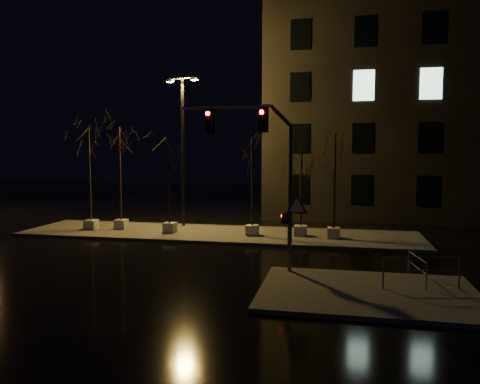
# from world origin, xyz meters

# --- Properties ---
(ground) EXTENTS (90.00, 90.00, 0.00)m
(ground) POSITION_xyz_m (0.00, 0.00, 0.00)
(ground) COLOR black
(ground) RESTS_ON ground
(median) EXTENTS (22.00, 5.00, 0.15)m
(median) POSITION_xyz_m (0.00, 6.00, 0.07)
(median) COLOR #3F3D38
(median) RESTS_ON ground
(sidewalk_corner) EXTENTS (7.00, 5.00, 0.15)m
(sidewalk_corner) POSITION_xyz_m (7.50, -3.50, 0.07)
(sidewalk_corner) COLOR #3F3D38
(sidewalk_corner) RESTS_ON ground
(building) EXTENTS (25.00, 12.00, 15.00)m
(building) POSITION_xyz_m (14.00, 18.00, 7.50)
(building) COLOR black
(building) RESTS_ON ground
(tree_0) EXTENTS (1.80, 1.80, 5.94)m
(tree_0) POSITION_xyz_m (-7.46, 5.58, 4.66)
(tree_0) COLOR #ABA8A0
(tree_0) RESTS_ON median
(tree_1) EXTENTS (1.80, 1.80, 6.05)m
(tree_1) POSITION_xyz_m (-5.82, 6.06, 4.74)
(tree_1) COLOR #ABA8A0
(tree_1) RESTS_ON median
(tree_2) EXTENTS (1.80, 1.80, 5.10)m
(tree_2) POSITION_xyz_m (-2.63, 5.51, 4.02)
(tree_2) COLOR #ABA8A0
(tree_2) RESTS_ON median
(tree_3) EXTENTS (1.80, 1.80, 5.39)m
(tree_3) POSITION_xyz_m (2.02, 5.62, 4.24)
(tree_3) COLOR #ABA8A0
(tree_3) RESTS_ON median
(tree_4) EXTENTS (1.80, 1.80, 4.70)m
(tree_4) POSITION_xyz_m (4.59, 5.97, 3.72)
(tree_4) COLOR #ABA8A0
(tree_4) RESTS_ON median
(tree_5) EXTENTS (1.80, 1.80, 5.56)m
(tree_5) POSITION_xyz_m (6.33, 5.62, 4.37)
(tree_5) COLOR #ABA8A0
(tree_5) RESTS_ON median
(traffic_signal_mast) EXTENTS (5.10, 0.72, 6.27)m
(traffic_signal_mast) POSITION_xyz_m (3.73, -1.38, 4.27)
(traffic_signal_mast) COLOR #56595E
(traffic_signal_mast) RESTS_ON sidewalk_corner
(streetlight_main) EXTENTS (2.19, 0.83, 8.87)m
(streetlight_main) POSITION_xyz_m (-2.64, 7.93, 5.27)
(streetlight_main) COLOR black
(streetlight_main) RESTS_ON median
(guard_rail_a) EXTENTS (2.50, 0.54, 1.10)m
(guard_rail_a) POSITION_xyz_m (9.22, -2.94, 0.87)
(guard_rail_a) COLOR #56595E
(guard_rail_a) RESTS_ON sidewalk_corner
(guard_rail_b) EXTENTS (0.34, 1.87, 0.89)m
(guard_rail_b) POSITION_xyz_m (9.22, -2.09, 0.73)
(guard_rail_b) COLOR #56595E
(guard_rail_b) RESTS_ON sidewalk_corner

